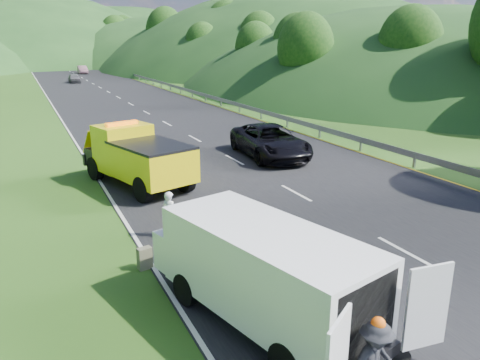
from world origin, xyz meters
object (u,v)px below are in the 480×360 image
white_van (261,269)px  child (221,256)px  passing_suv (270,157)px  suitcase (145,258)px  woman (171,237)px  tow_truck (137,156)px

white_van → child: (0.45, 3.34, -1.25)m
passing_suv → suitcase: bearing=-127.5°
woman → suitcase: woman is taller
tow_truck → woman: size_ratio=4.28×
woman → passing_suv: passing_suv is taller
tow_truck → passing_suv: size_ratio=1.07×
suitcase → tow_truck: bearing=77.9°
tow_truck → suitcase: size_ratio=10.43×
passing_suv → tow_truck: bearing=-159.2°
suitcase → passing_suv: (9.10, 9.64, -0.31)m
child → passing_suv: size_ratio=0.17×
tow_truck → woman: 6.05m
child → white_van: bearing=-68.4°
woman → child: 2.08m
woman → passing_suv: 11.14m
woman → passing_suv: size_ratio=0.25×
child → suitcase: 2.18m
white_van → woman: bearing=80.8°
child → suitcase: (-2.15, 0.13, 0.31)m
tow_truck → woman: bearing=-110.2°
woman → passing_suv: (7.85, 7.91, 0.00)m
woman → suitcase: size_ratio=2.44×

